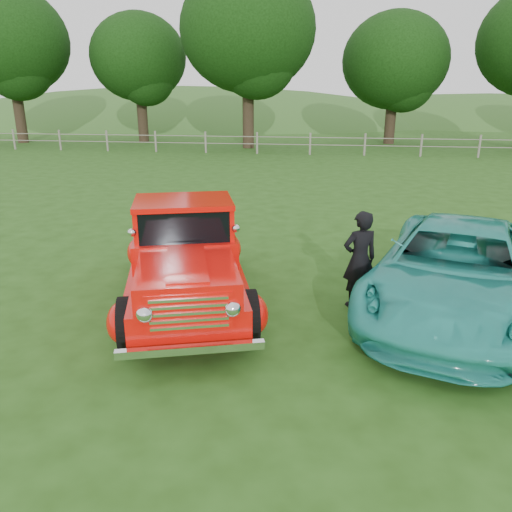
# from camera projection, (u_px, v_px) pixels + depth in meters

# --- Properties ---
(ground) EXTENTS (140.00, 140.00, 0.00)m
(ground) POSITION_uv_depth(u_px,v_px,m) (239.00, 332.00, 7.38)
(ground) COLOR #234813
(ground) RESTS_ON ground
(distant_hills) EXTENTS (116.00, 60.00, 18.00)m
(distant_hills) POSITION_uv_depth(u_px,v_px,m) (291.00, 155.00, 65.21)
(distant_hills) COLOR #376224
(distant_hills) RESTS_ON ground
(fence_line) EXTENTS (48.00, 0.12, 1.20)m
(fence_line) POSITION_uv_depth(u_px,v_px,m) (310.00, 144.00, 27.84)
(fence_line) COLOR gray
(fence_line) RESTS_ON ground
(tree_far_west) EXTENTS (7.60, 7.60, 9.93)m
(tree_far_west) POSITION_uv_depth(u_px,v_px,m) (9.00, 41.00, 32.58)
(tree_far_west) COLOR black
(tree_far_west) RESTS_ON ground
(tree_mid_west) EXTENTS (6.40, 6.40, 8.46)m
(tree_mid_west) POSITION_uv_depth(u_px,v_px,m) (138.00, 58.00, 33.62)
(tree_mid_west) COLOR black
(tree_mid_west) RESTS_ON ground
(tree_near_west) EXTENTS (8.00, 8.00, 10.42)m
(tree_near_west) POSITION_uv_depth(u_px,v_px,m) (248.00, 30.00, 29.28)
(tree_near_west) COLOR black
(tree_near_west) RESTS_ON ground
(tree_near_east) EXTENTS (6.80, 6.80, 8.33)m
(tree_near_east) POSITION_uv_depth(u_px,v_px,m) (395.00, 61.00, 32.25)
(tree_near_east) COLOR black
(tree_near_east) RESTS_ON ground
(red_pickup) EXTENTS (3.26, 5.28, 1.78)m
(red_pickup) POSITION_uv_depth(u_px,v_px,m) (186.00, 257.00, 8.20)
(red_pickup) COLOR black
(red_pickup) RESTS_ON ground
(teal_sedan) EXTENTS (3.87, 5.67, 1.44)m
(teal_sedan) POSITION_uv_depth(u_px,v_px,m) (457.00, 271.00, 7.81)
(teal_sedan) COLOR teal
(teal_sedan) RESTS_ON ground
(man) EXTENTS (0.69, 0.59, 1.61)m
(man) POSITION_uv_depth(u_px,v_px,m) (360.00, 259.00, 8.06)
(man) COLOR black
(man) RESTS_ON ground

